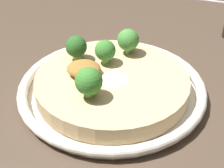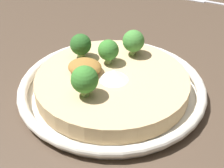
{
  "view_description": "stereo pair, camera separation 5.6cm",
  "coord_description": "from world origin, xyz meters",
  "px_view_note": "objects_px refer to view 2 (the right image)",
  "views": [
    {
      "loc": [
        0.08,
        -0.45,
        0.34
      ],
      "look_at": [
        0.0,
        0.0,
        0.02
      ],
      "focal_mm": 55.0,
      "sensor_mm": 36.0,
      "label": 1
    },
    {
      "loc": [
        0.14,
        -0.44,
        0.34
      ],
      "look_at": [
        0.0,
        0.0,
        0.02
      ],
      "focal_mm": 55.0,
      "sensor_mm": 36.0,
      "label": 2
    }
  ],
  "objects_px": {
    "broccoli_front": "(85,80)",
    "broccoli_left": "(81,45)",
    "risotto_bowl": "(112,86)",
    "broccoli_back_left": "(108,50)",
    "broccoli_back": "(133,41)",
    "fork_utensil": "(212,2)"
  },
  "relations": [
    {
      "from": "broccoli_back_left",
      "to": "broccoli_left",
      "type": "height_order",
      "value": "broccoli_left"
    },
    {
      "from": "broccoli_back",
      "to": "broccoli_front",
      "type": "bearing_deg",
      "value": -105.32
    },
    {
      "from": "broccoli_back_left",
      "to": "broccoli_left",
      "type": "xyz_separation_m",
      "value": [
        -0.05,
        0.0,
        0.0
      ]
    },
    {
      "from": "broccoli_front",
      "to": "broccoli_left",
      "type": "xyz_separation_m",
      "value": [
        -0.05,
        0.1,
        -0.0
      ]
    },
    {
      "from": "broccoli_left",
      "to": "fork_utensil",
      "type": "relative_size",
      "value": 0.23
    },
    {
      "from": "broccoli_left",
      "to": "fork_utensil",
      "type": "bearing_deg",
      "value": 64.09
    },
    {
      "from": "broccoli_front",
      "to": "fork_utensil",
      "type": "xyz_separation_m",
      "value": [
        0.15,
        0.51,
        -0.06
      ]
    },
    {
      "from": "risotto_bowl",
      "to": "broccoli_back_left",
      "type": "distance_m",
      "value": 0.06
    },
    {
      "from": "broccoli_front",
      "to": "broccoli_left",
      "type": "relative_size",
      "value": 1.11
    },
    {
      "from": "risotto_bowl",
      "to": "broccoli_left",
      "type": "bearing_deg",
      "value": 148.68
    },
    {
      "from": "risotto_bowl",
      "to": "broccoli_left",
      "type": "relative_size",
      "value": 6.94
    },
    {
      "from": "broccoli_back",
      "to": "risotto_bowl",
      "type": "bearing_deg",
      "value": -100.17
    },
    {
      "from": "risotto_bowl",
      "to": "broccoli_back_left",
      "type": "height_order",
      "value": "broccoli_back_left"
    },
    {
      "from": "broccoli_back_left",
      "to": "fork_utensil",
      "type": "height_order",
      "value": "broccoli_back_left"
    },
    {
      "from": "risotto_bowl",
      "to": "broccoli_back_left",
      "type": "xyz_separation_m",
      "value": [
        -0.02,
        0.04,
        0.04
      ]
    },
    {
      "from": "broccoli_back_left",
      "to": "broccoli_back",
      "type": "relative_size",
      "value": 0.92
    },
    {
      "from": "broccoli_left",
      "to": "broccoli_back_left",
      "type": "bearing_deg",
      "value": -2.69
    },
    {
      "from": "broccoli_back",
      "to": "broccoli_back_left",
      "type": "bearing_deg",
      "value": -129.84
    },
    {
      "from": "risotto_bowl",
      "to": "fork_utensil",
      "type": "bearing_deg",
      "value": 73.96
    },
    {
      "from": "fork_utensil",
      "to": "broccoli_back_left",
      "type": "bearing_deg",
      "value": 79.96
    },
    {
      "from": "risotto_bowl",
      "to": "broccoli_back",
      "type": "bearing_deg",
      "value": 79.83
    },
    {
      "from": "risotto_bowl",
      "to": "broccoli_back",
      "type": "height_order",
      "value": "broccoli_back"
    }
  ]
}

